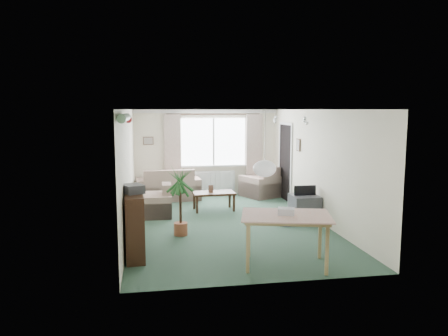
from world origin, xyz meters
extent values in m
plane|color=#2A4637|center=(0.00, 0.00, 0.00)|extent=(6.50, 6.50, 0.00)
cube|color=white|center=(0.20, 3.23, 1.50)|extent=(1.80, 0.03, 1.30)
cube|color=black|center=(0.20, 3.15, 2.27)|extent=(2.60, 0.03, 0.03)
cube|color=beige|center=(-0.95, 3.13, 1.27)|extent=(0.45, 0.08, 2.00)
cube|color=beige|center=(1.35, 3.13, 1.27)|extent=(0.45, 0.08, 2.00)
cube|color=white|center=(0.20, 3.19, 0.40)|extent=(1.20, 0.10, 0.55)
cube|color=black|center=(1.99, 2.20, 1.00)|extent=(0.03, 0.95, 2.00)
sphere|color=white|center=(0.20, -2.30, 1.48)|extent=(0.36, 0.36, 0.36)
cylinder|color=#196626|center=(-1.92, -2.30, 2.28)|extent=(1.60, 1.60, 0.12)
sphere|color=silver|center=(1.30, 0.90, 2.22)|extent=(0.20, 0.20, 0.20)
sphere|color=silver|center=(1.60, -0.30, 2.22)|extent=(0.20, 0.20, 0.20)
cube|color=brown|center=(-1.60, 3.23, 1.55)|extent=(0.28, 0.03, 0.22)
cube|color=brown|center=(1.98, 1.20, 1.55)|extent=(0.03, 0.24, 0.30)
cube|color=beige|center=(-1.10, 2.75, 0.42)|extent=(1.72, 0.97, 0.84)
cube|color=beige|center=(1.48, 2.73, 0.42)|extent=(1.24, 1.22, 0.85)
cube|color=#C3BB93|center=(-1.50, 0.93, 0.37)|extent=(0.80, 0.84, 0.74)
cube|color=black|center=(-0.08, 1.27, 0.22)|extent=(1.01, 0.59, 0.44)
cube|color=brown|center=(-0.14, 1.33, 0.52)|extent=(0.12, 0.05, 0.16)
cube|color=black|center=(-1.84, -1.85, 0.53)|extent=(0.34, 0.88, 1.06)
cube|color=#3B3B40|center=(-1.85, -1.78, 1.13)|extent=(0.39, 0.43, 0.14)
cylinder|color=#1A4E1D|center=(-1.01, -0.69, 0.66)|extent=(0.66, 0.66, 1.31)
cube|color=#9E8955|center=(0.47, -2.60, 0.39)|extent=(1.41, 1.11, 0.78)
cube|color=silver|center=(0.47, -2.59, 0.84)|extent=(0.30, 0.25, 0.12)
cube|color=#3A3A3F|center=(1.70, -0.08, 0.29)|extent=(0.58, 0.64, 0.57)
cylinder|color=navy|center=(1.27, -0.16, 0.06)|extent=(0.82, 0.82, 0.13)
camera|label=1|loc=(-1.57, -8.86, 2.40)|focal=35.00mm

